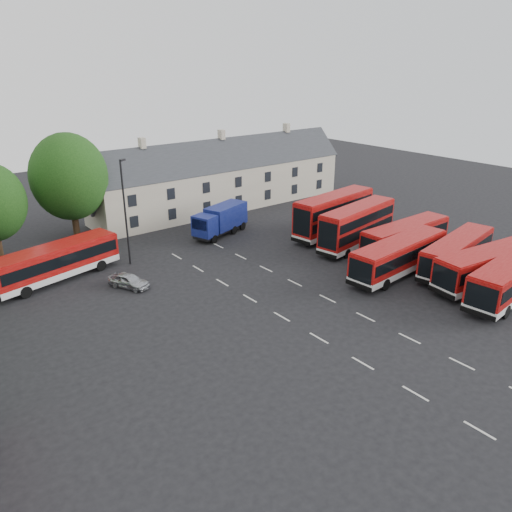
# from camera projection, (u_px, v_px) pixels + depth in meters

# --- Properties ---
(ground) EXTENTS (140.00, 140.00, 0.00)m
(ground) POSITION_uv_depth(u_px,v_px,m) (300.00, 327.00, 36.69)
(ground) COLOR black
(ground) RESTS_ON ground
(lane_markings) EXTENTS (5.15, 33.80, 0.01)m
(lane_markings) POSITION_uv_depth(u_px,v_px,m) (306.00, 307.00, 39.59)
(lane_markings) COLOR beige
(lane_markings) RESTS_ON ground
(terrace_houses) EXTENTS (35.70, 7.13, 10.06)m
(terrace_houses) POSITION_uv_depth(u_px,v_px,m) (223.00, 178.00, 65.24)
(terrace_houses) COLOR beige
(terrace_houses) RESTS_ON ground
(bus_row_a) EXTENTS (12.07, 3.83, 3.36)m
(bus_row_a) POSITION_uv_depth(u_px,v_px,m) (512.00, 275.00, 40.51)
(bus_row_a) COLOR silver
(bus_row_a) RESTS_ON ground
(bus_row_b) EXTENTS (11.97, 4.17, 3.31)m
(bus_row_b) POSITION_uv_depth(u_px,v_px,m) (490.00, 264.00, 42.83)
(bus_row_b) COLOR silver
(bus_row_b) RESTS_ON ground
(bus_row_c) EXTENTS (11.54, 4.46, 3.19)m
(bus_row_c) POSITION_uv_depth(u_px,v_px,m) (457.00, 251.00, 45.81)
(bus_row_c) COLOR silver
(bus_row_c) RESTS_ON ground
(bus_row_d) EXTENTS (11.79, 3.54, 3.29)m
(bus_row_d) POSITION_uv_depth(u_px,v_px,m) (399.00, 254.00, 45.00)
(bus_row_d) COLOR silver
(bus_row_d) RESTS_ON ground
(bus_row_e) EXTENTS (11.18, 2.67, 3.16)m
(bus_row_e) POSITION_uv_depth(u_px,v_px,m) (405.00, 235.00, 50.01)
(bus_row_e) COLOR silver
(bus_row_e) RESTS_ON ground
(bus_dd_south) EXTENTS (10.98, 4.15, 4.40)m
(bus_dd_south) POSITION_uv_depth(u_px,v_px,m) (357.00, 224.00, 51.57)
(bus_dd_south) COLOR silver
(bus_dd_south) RESTS_ON ground
(bus_dd_north) EXTENTS (11.49, 3.98, 4.61)m
(bus_dd_north) POSITION_uv_depth(u_px,v_px,m) (334.00, 212.00, 55.07)
(bus_dd_north) COLOR silver
(bus_dd_north) RESTS_ON ground
(bus_north) EXTENTS (11.68, 5.16, 3.22)m
(bus_north) POSITION_uv_depth(u_px,v_px,m) (56.00, 260.00, 43.81)
(bus_north) COLOR silver
(bus_north) RESTS_ON ground
(box_truck) EXTENTS (7.72, 4.54, 3.22)m
(box_truck) POSITION_uv_depth(u_px,v_px,m) (221.00, 219.00, 55.38)
(box_truck) COLOR black
(box_truck) RESTS_ON ground
(silver_car) EXTENTS (3.00, 4.02, 1.27)m
(silver_car) POSITION_uv_depth(u_px,v_px,m) (129.00, 281.00, 42.85)
(silver_car) COLOR #B2B4BA
(silver_car) RESTS_ON ground
(lamppost) EXTENTS (0.68, 0.48, 10.05)m
(lamppost) POSITION_uv_depth(u_px,v_px,m) (125.00, 210.00, 46.07)
(lamppost) COLOR black
(lamppost) RESTS_ON ground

